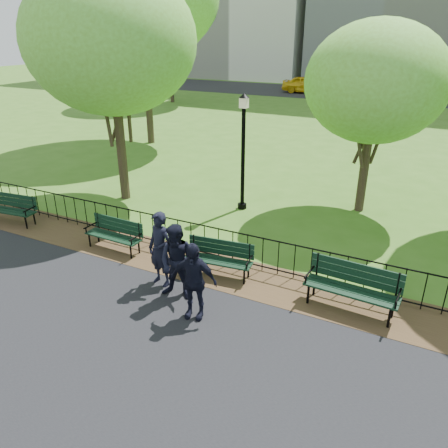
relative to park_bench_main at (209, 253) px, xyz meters
The scene contains 17 objects.
ground 1.45m from the park_bench_main, 104.08° to the right, with size 120.00×120.00×0.00m, color #39651A.
asphalt_path 4.74m from the park_bench_main, 93.97° to the right, with size 60.00×9.20×0.01m, color black.
dirt_strip 0.67m from the park_bench_main, 148.55° to the left, with size 60.00×1.60×0.01m, color #3E2B19.
far_street 33.71m from the park_bench_main, 90.55° to the left, with size 70.00×9.00×0.01m, color black.
iron_fence 0.77m from the park_bench_main, 115.00° to the left, with size 24.06×0.06×1.00m.
park_bench_main is the anchor object (origin of this frame).
park_bench_left_a 2.85m from the park_bench_main, behind, with size 1.64×0.54×0.92m.
park_bench_left_b 6.80m from the park_bench_main, behind, with size 1.74×0.73×0.96m.
park_bench_right_a 3.33m from the park_bench_main, ahead, with size 1.95×0.70×1.09m.
lamppost 4.55m from the park_bench_main, 104.34° to the left, with size 0.33×0.33×3.67m.
tree_near_w 7.56m from the park_bench_main, 147.69° to the left, with size 5.26×5.26×7.33m.
tree_near_e 7.12m from the park_bench_main, 67.43° to the left, with size 4.12×4.12×5.75m.
person_left 1.22m from the park_bench_main, 130.65° to the right, with size 0.64×0.42×1.76m, color black.
person_mid 1.23m from the park_bench_main, 95.66° to the right, with size 0.83×0.43×1.71m, color black.
person_right 1.74m from the park_bench_main, 72.00° to the right, with size 0.97×0.40×1.65m, color black.
taxi 33.41m from the park_bench_main, 103.20° to the left, with size 1.77×4.40×1.50m, color gold.
sedan_silver 34.18m from the park_bench_main, 86.90° to the left, with size 1.47×4.21×1.39m, color #9C9EA3.
Camera 1 is at (4.77, -6.70, 5.41)m, focal length 35.00 mm.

